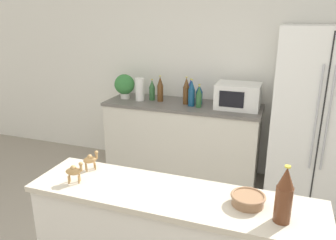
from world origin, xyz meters
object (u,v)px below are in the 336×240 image
at_px(back_bottle_5, 160,89).
at_px(paper_towel_roll, 140,89).
at_px(refrigerator, 318,117).
at_px(back_bottle_6, 190,91).
at_px(back_bottle_0, 199,95).
at_px(fruit_bowl, 248,199).
at_px(camel_figurine_second, 91,159).
at_px(back_bottle_2, 152,90).
at_px(camel_figurine, 74,171).
at_px(potted_plant, 125,85).
at_px(back_bottle_3, 199,97).
at_px(back_bottle_1, 192,93).
at_px(back_bottle_4, 186,91).
at_px(microwave, 238,96).
at_px(wine_bottle, 284,195).

bearing_deg(back_bottle_5, paper_towel_roll, -169.28).
distance_m(refrigerator, back_bottle_6, 1.42).
bearing_deg(back_bottle_0, fruit_bowl, -68.37).
bearing_deg(camel_figurine_second, fruit_bowl, -4.33).
xyz_separation_m(back_bottle_2, camel_figurine, (0.36, -2.12, -0.03)).
height_order(potted_plant, back_bottle_3, potted_plant).
bearing_deg(back_bottle_0, camel_figurine_second, -96.82).
bearing_deg(back_bottle_1, back_bottle_0, 61.54).
height_order(refrigerator, back_bottle_4, refrigerator).
bearing_deg(fruit_bowl, camel_figurine_second, 175.67).
bearing_deg(microwave, camel_figurine, -107.97).
bearing_deg(fruit_bowl, back_bottle_0, 111.63).
xyz_separation_m(microwave, back_bottle_4, (-0.59, -0.02, 0.01)).
bearing_deg(fruit_bowl, camel_figurine, -174.10).
distance_m(potted_plant, wine_bottle, 2.82).
bearing_deg(back_bottle_4, potted_plant, 179.94).
height_order(back_bottle_1, back_bottle_5, back_bottle_5).
relative_size(paper_towel_roll, camel_figurine_second, 2.12).
bearing_deg(back_bottle_6, camel_figurine_second, -93.20).
relative_size(microwave, back_bottle_1, 1.55).
bearing_deg(back_bottle_6, wine_bottle, -63.15).
relative_size(microwave, back_bottle_0, 2.02).
distance_m(potted_plant, camel_figurine_second, 2.02).
xyz_separation_m(potted_plant, camel_figurine_second, (0.71, -1.89, -0.08)).
bearing_deg(back_bottle_5, back_bottle_6, 13.72).
relative_size(back_bottle_1, back_bottle_2, 1.20).
height_order(refrigerator, wine_bottle, refrigerator).
distance_m(refrigerator, microwave, 0.85).
height_order(refrigerator, microwave, refrigerator).
bearing_deg(back_bottle_0, back_bottle_1, -118.46).
bearing_deg(camel_figurine, microwave, 72.03).
height_order(paper_towel_roll, microwave, microwave).
relative_size(potted_plant, back_bottle_4, 0.94).
distance_m(microwave, back_bottle_0, 0.45).
bearing_deg(camel_figurine_second, back_bottle_5, 97.22).
bearing_deg(paper_towel_roll, back_bottle_2, 28.48).
relative_size(refrigerator, fruit_bowl, 9.59).
height_order(microwave, camel_figurine, microwave).
bearing_deg(paper_towel_roll, wine_bottle, -50.13).
bearing_deg(back_bottle_3, camel_figurine_second, -98.40).
distance_m(back_bottle_2, wine_bottle, 2.63).
distance_m(back_bottle_0, back_bottle_2, 0.59).
bearing_deg(back_bottle_6, back_bottle_2, -172.55).
relative_size(paper_towel_roll, back_bottle_1, 0.88).
bearing_deg(back_bottle_2, camel_figurine_second, -79.51).
height_order(refrigerator, camel_figurine, refrigerator).
relative_size(back_bottle_0, wine_bottle, 0.78).
bearing_deg(back_bottle_5, back_bottle_0, 3.68).
relative_size(back_bottle_4, camel_figurine_second, 2.49).
distance_m(refrigerator, wine_bottle, 2.03).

